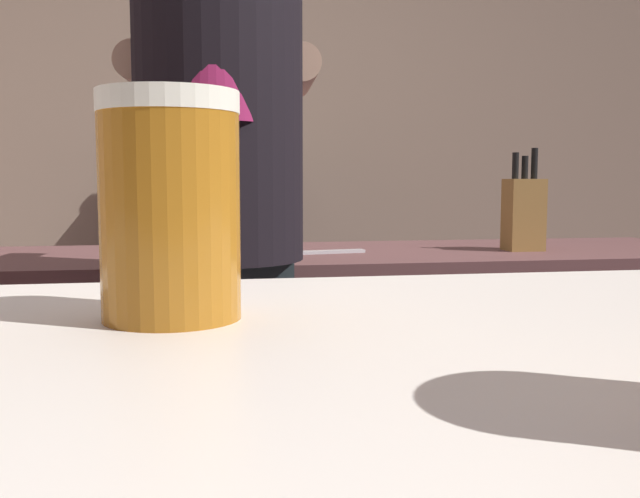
{
  "coord_description": "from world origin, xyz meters",
  "views": [
    {
      "loc": [
        -0.06,
        -1.34,
        1.11
      ],
      "look_at": [
        0.04,
        -0.75,
        1.05
      ],
      "focal_mm": 39.78,
      "sensor_mm": 36.0,
      "label": 1
    }
  ],
  "objects_px": {
    "pint_glass_near": "(170,206)",
    "bottle_olive_oil": "(273,141)",
    "chefs_knife": "(322,252)",
    "bottle_hot_sauce": "(239,144)",
    "knife_block": "(524,213)",
    "bottle_soy": "(162,137)",
    "bartender": "(220,216)",
    "mixing_bowl": "(221,249)"
  },
  "relations": [
    {
      "from": "pint_glass_near",
      "to": "bartender",
      "type": "bearing_deg",
      "value": 86.97
    },
    {
      "from": "mixing_bowl",
      "to": "chefs_knife",
      "type": "relative_size",
      "value": 0.71
    },
    {
      "from": "mixing_bowl",
      "to": "bottle_soy",
      "type": "relative_size",
      "value": 0.68
    },
    {
      "from": "chefs_knife",
      "to": "pint_glass_near",
      "type": "bearing_deg",
      "value": -111.61
    },
    {
      "from": "pint_glass_near",
      "to": "bottle_olive_oil",
      "type": "xyz_separation_m",
      "value": [
        0.36,
        2.92,
        0.19
      ]
    },
    {
      "from": "pint_glass_near",
      "to": "bottle_olive_oil",
      "type": "bearing_deg",
      "value": 83.06
    },
    {
      "from": "bartender",
      "to": "bottle_olive_oil",
      "type": "height_order",
      "value": "bartender"
    },
    {
      "from": "bartender",
      "to": "mixing_bowl",
      "type": "bearing_deg",
      "value": 2.87
    },
    {
      "from": "knife_block",
      "to": "pint_glass_near",
      "type": "xyz_separation_m",
      "value": [
        -0.91,
        -1.45,
        0.08
      ]
    },
    {
      "from": "chefs_knife",
      "to": "bottle_soy",
      "type": "relative_size",
      "value": 0.97
    },
    {
      "from": "bartender",
      "to": "pint_glass_near",
      "type": "distance_m",
      "value": 1.06
    },
    {
      "from": "knife_block",
      "to": "chefs_knife",
      "type": "bearing_deg",
      "value": 178.96
    },
    {
      "from": "bartender",
      "to": "bottle_hot_sauce",
      "type": "distance_m",
      "value": 1.9
    },
    {
      "from": "mixing_bowl",
      "to": "bartender",
      "type": "bearing_deg",
      "value": -91.8
    },
    {
      "from": "pint_glass_near",
      "to": "bottle_olive_oil",
      "type": "distance_m",
      "value": 2.95
    },
    {
      "from": "bartender",
      "to": "bottle_hot_sauce",
      "type": "relative_size",
      "value": 9.75
    },
    {
      "from": "bottle_soy",
      "to": "pint_glass_near",
      "type": "bearing_deg",
      "value": -87.05
    },
    {
      "from": "bottle_olive_oil",
      "to": "chefs_knife",
      "type": "bearing_deg",
      "value": -90.75
    },
    {
      "from": "knife_block",
      "to": "bottle_soy",
      "type": "relative_size",
      "value": 1.15
    },
    {
      "from": "knife_block",
      "to": "bottle_soy",
      "type": "bearing_deg",
      "value": 126.48
    },
    {
      "from": "bottle_soy",
      "to": "chefs_knife",
      "type": "bearing_deg",
      "value": -71.13
    },
    {
      "from": "chefs_knife",
      "to": "knife_block",
      "type": "bearing_deg",
      "value": -9.69
    },
    {
      "from": "chefs_knife",
      "to": "bottle_olive_oil",
      "type": "bearing_deg",
      "value": 80.6
    },
    {
      "from": "bartender",
      "to": "mixing_bowl",
      "type": "xyz_separation_m",
      "value": [
        0.01,
        0.34,
        -0.1
      ]
    },
    {
      "from": "mixing_bowl",
      "to": "pint_glass_near",
      "type": "bearing_deg",
      "value": -92.73
    },
    {
      "from": "bottle_soy",
      "to": "bottle_olive_oil",
      "type": "xyz_separation_m",
      "value": [
        0.5,
        0.04,
        -0.01
      ]
    },
    {
      "from": "mixing_bowl",
      "to": "bottle_hot_sauce",
      "type": "bearing_deg",
      "value": 85.09
    },
    {
      "from": "chefs_knife",
      "to": "bottle_hot_sauce",
      "type": "xyz_separation_m",
      "value": [
        -0.14,
        1.47,
        0.36
      ]
    },
    {
      "from": "pint_glass_near",
      "to": "bottle_soy",
      "type": "distance_m",
      "value": 2.89
    },
    {
      "from": "bartender",
      "to": "bottle_hot_sauce",
      "type": "bearing_deg",
      "value": 0.33
    },
    {
      "from": "knife_block",
      "to": "chefs_knife",
      "type": "relative_size",
      "value": 1.19
    },
    {
      "from": "knife_block",
      "to": "pint_glass_near",
      "type": "distance_m",
      "value": 1.71
    },
    {
      "from": "bartender",
      "to": "bottle_hot_sauce",
      "type": "height_order",
      "value": "bartender"
    },
    {
      "from": "chefs_knife",
      "to": "bottle_hot_sauce",
      "type": "bearing_deg",
      "value": 86.71
    },
    {
      "from": "knife_block",
      "to": "bottle_olive_oil",
      "type": "height_order",
      "value": "bottle_olive_oil"
    },
    {
      "from": "pint_glass_near",
      "to": "bottle_hot_sauce",
      "type": "distance_m",
      "value": 2.94
    },
    {
      "from": "knife_block",
      "to": "bottle_hot_sauce",
      "type": "bearing_deg",
      "value": 115.57
    },
    {
      "from": "chefs_knife",
      "to": "bottle_soy",
      "type": "xyz_separation_m",
      "value": [
        -0.48,
        1.42,
        0.38
      ]
    },
    {
      "from": "pint_glass_near",
      "to": "bottle_hot_sauce",
      "type": "relative_size",
      "value": 0.7
    },
    {
      "from": "pint_glass_near",
      "to": "bottle_hot_sauce",
      "type": "height_order",
      "value": "bottle_hot_sauce"
    },
    {
      "from": "mixing_bowl",
      "to": "chefs_knife",
      "type": "bearing_deg",
      "value": 12.7
    },
    {
      "from": "knife_block",
      "to": "chefs_knife",
      "type": "xyz_separation_m",
      "value": [
        -0.57,
        0.01,
        -0.1
      ]
    }
  ]
}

